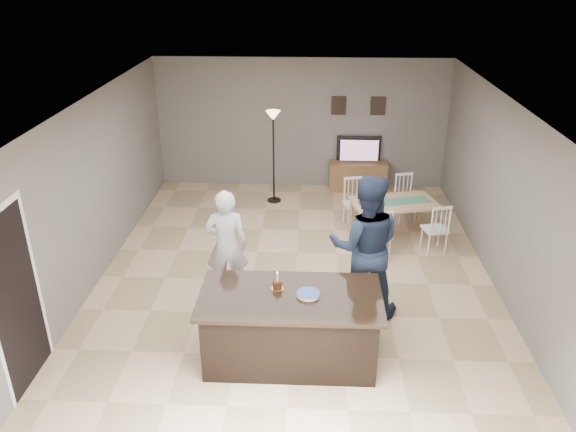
{
  "coord_description": "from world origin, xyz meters",
  "views": [
    {
      "loc": [
        0.22,
        -7.36,
        4.49
      ],
      "look_at": [
        -0.09,
        -0.3,
        1.23
      ],
      "focal_mm": 35.0,
      "sensor_mm": 36.0,
      "label": 1
    }
  ],
  "objects_px": {
    "woman": "(227,245)",
    "man": "(365,246)",
    "television": "(359,150)",
    "kitchen_island": "(290,327)",
    "plate_stack": "(308,294)",
    "floor_lamp": "(273,132)",
    "tv_console": "(358,176)",
    "birthday_cake": "(277,285)",
    "dining_table": "(394,208)"
  },
  "relations": [
    {
      "from": "woman",
      "to": "plate_stack",
      "type": "xyz_separation_m",
      "value": [
        1.16,
        -1.35,
        0.09
      ]
    },
    {
      "from": "kitchen_island",
      "to": "birthday_cake",
      "type": "xyz_separation_m",
      "value": [
        -0.16,
        0.14,
        0.5
      ]
    },
    {
      "from": "woman",
      "to": "dining_table",
      "type": "height_order",
      "value": "woman"
    },
    {
      "from": "man",
      "to": "birthday_cake",
      "type": "xyz_separation_m",
      "value": [
        -1.11,
        -0.92,
        -0.05
      ]
    },
    {
      "from": "man",
      "to": "dining_table",
      "type": "bearing_deg",
      "value": -104.5
    },
    {
      "from": "man",
      "to": "plate_stack",
      "type": "height_order",
      "value": "man"
    },
    {
      "from": "tv_console",
      "to": "floor_lamp",
      "type": "distance_m",
      "value": 2.18
    },
    {
      "from": "kitchen_island",
      "to": "birthday_cake",
      "type": "bearing_deg",
      "value": 138.66
    },
    {
      "from": "woman",
      "to": "dining_table",
      "type": "relative_size",
      "value": 0.87
    },
    {
      "from": "kitchen_island",
      "to": "woman",
      "type": "xyz_separation_m",
      "value": [
        -0.95,
        1.35,
        0.37
      ]
    },
    {
      "from": "kitchen_island",
      "to": "plate_stack",
      "type": "relative_size",
      "value": 7.97
    },
    {
      "from": "woman",
      "to": "man",
      "type": "height_order",
      "value": "man"
    },
    {
      "from": "television",
      "to": "floor_lamp",
      "type": "relative_size",
      "value": 0.49
    },
    {
      "from": "birthday_cake",
      "to": "plate_stack",
      "type": "distance_m",
      "value": 0.4
    },
    {
      "from": "birthday_cake",
      "to": "plate_stack",
      "type": "height_order",
      "value": "birthday_cake"
    },
    {
      "from": "kitchen_island",
      "to": "television",
      "type": "height_order",
      "value": "television"
    },
    {
      "from": "woman",
      "to": "plate_stack",
      "type": "relative_size",
      "value": 6.14
    },
    {
      "from": "television",
      "to": "birthday_cake",
      "type": "bearing_deg",
      "value": 76.09
    },
    {
      "from": "kitchen_island",
      "to": "plate_stack",
      "type": "xyz_separation_m",
      "value": [
        0.21,
        0.0,
        0.47
      ]
    },
    {
      "from": "man",
      "to": "floor_lamp",
      "type": "bearing_deg",
      "value": -66.39
    },
    {
      "from": "man",
      "to": "plate_stack",
      "type": "bearing_deg",
      "value": 57.53
    },
    {
      "from": "kitchen_island",
      "to": "woman",
      "type": "distance_m",
      "value": 1.69
    },
    {
      "from": "man",
      "to": "kitchen_island",
      "type": "bearing_deg",
      "value": 50.67
    },
    {
      "from": "television",
      "to": "plate_stack",
      "type": "height_order",
      "value": "television"
    },
    {
      "from": "floor_lamp",
      "to": "tv_console",
      "type": "bearing_deg",
      "value": 21.83
    },
    {
      "from": "woman",
      "to": "plate_stack",
      "type": "distance_m",
      "value": 1.78
    },
    {
      "from": "kitchen_island",
      "to": "dining_table",
      "type": "bearing_deg",
      "value": 63.84
    },
    {
      "from": "birthday_cake",
      "to": "floor_lamp",
      "type": "bearing_deg",
      "value": 94.42
    },
    {
      "from": "kitchen_island",
      "to": "floor_lamp",
      "type": "xyz_separation_m",
      "value": [
        -0.53,
        4.88,
        0.98
      ]
    },
    {
      "from": "plate_stack",
      "to": "woman",
      "type": "bearing_deg",
      "value": 130.65
    },
    {
      "from": "tv_console",
      "to": "floor_lamp",
      "type": "relative_size",
      "value": 0.65
    },
    {
      "from": "television",
      "to": "man",
      "type": "bearing_deg",
      "value": 86.87
    },
    {
      "from": "kitchen_island",
      "to": "woman",
      "type": "relative_size",
      "value": 1.3
    },
    {
      "from": "dining_table",
      "to": "plate_stack",
      "type": "bearing_deg",
      "value": -127.26
    },
    {
      "from": "plate_stack",
      "to": "floor_lamp",
      "type": "distance_m",
      "value": 4.96
    },
    {
      "from": "kitchen_island",
      "to": "television",
      "type": "xyz_separation_m",
      "value": [
        1.2,
        5.64,
        0.41
      ]
    },
    {
      "from": "man",
      "to": "dining_table",
      "type": "distance_m",
      "value": 2.44
    },
    {
      "from": "woman",
      "to": "birthday_cake",
      "type": "height_order",
      "value": "woman"
    },
    {
      "from": "woman",
      "to": "tv_console",
      "type": "bearing_deg",
      "value": -120.47
    },
    {
      "from": "tv_console",
      "to": "floor_lamp",
      "type": "height_order",
      "value": "floor_lamp"
    },
    {
      "from": "television",
      "to": "man",
      "type": "height_order",
      "value": "man"
    },
    {
      "from": "woman",
      "to": "television",
      "type": "bearing_deg",
      "value": -120.09
    },
    {
      "from": "birthday_cake",
      "to": "woman",
      "type": "bearing_deg",
      "value": 123.14
    },
    {
      "from": "plate_stack",
      "to": "tv_console",
      "type": "bearing_deg",
      "value": 79.9
    },
    {
      "from": "tv_console",
      "to": "man",
      "type": "height_order",
      "value": "man"
    },
    {
      "from": "television",
      "to": "man",
      "type": "xyz_separation_m",
      "value": [
        -0.25,
        -4.58,
        0.14
      ]
    },
    {
      "from": "woman",
      "to": "man",
      "type": "relative_size",
      "value": 0.82
    },
    {
      "from": "tv_console",
      "to": "floor_lamp",
      "type": "bearing_deg",
      "value": -158.17
    },
    {
      "from": "kitchen_island",
      "to": "man",
      "type": "distance_m",
      "value": 1.53
    },
    {
      "from": "tv_console",
      "to": "birthday_cake",
      "type": "distance_m",
      "value": 5.63
    }
  ]
}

